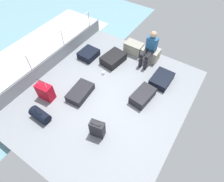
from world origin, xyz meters
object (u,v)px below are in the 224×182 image
at_px(cargo_crate_0, 134,48).
at_px(passenger_seated, 150,48).
at_px(suitcase_3, 45,92).
at_px(paper_cup, 103,73).
at_px(suitcase_6, 89,54).
at_px(suitcase_0, 162,79).
at_px(suitcase_1, 97,129).
at_px(suitcase_4, 143,96).
at_px(cargo_crate_1, 150,54).
at_px(duffel_bag, 40,115).
at_px(suitcase_5, 113,59).
at_px(suitcase_2, 80,92).

distance_m(cargo_crate_0, passenger_seated, 0.76).
height_order(suitcase_3, paper_cup, suitcase_3).
bearing_deg(paper_cup, suitcase_6, 155.31).
bearing_deg(suitcase_0, paper_cup, -156.50).
distance_m(suitcase_1, suitcase_4, 1.66).
xyz_separation_m(suitcase_1, suitcase_6, (-2.00, 2.20, -0.15)).
bearing_deg(passenger_seated, paper_cup, -124.53).
bearing_deg(paper_cup, suitcase_4, -6.97).
height_order(passenger_seated, suitcase_4, passenger_seated).
height_order(cargo_crate_1, duffel_bag, duffel_bag).
relative_size(suitcase_5, duffel_bag, 1.52).
height_order(cargo_crate_1, passenger_seated, passenger_seated).
bearing_deg(cargo_crate_1, suitcase_2, -111.08).
distance_m(suitcase_4, suitcase_5, 1.78).
bearing_deg(duffel_bag, suitcase_0, 54.40).
bearing_deg(suitcase_4, cargo_crate_1, 109.60).
relative_size(cargo_crate_1, suitcase_4, 0.75).
relative_size(suitcase_4, suitcase_6, 1.27).
bearing_deg(cargo_crate_0, suitcase_6, -138.30).
xyz_separation_m(duffel_bag, paper_cup, (0.45, 2.24, -0.10)).
distance_m(suitcase_2, paper_cup, 1.05).
bearing_deg(duffel_bag, suitcase_1, 16.68).
relative_size(suitcase_5, paper_cup, 8.60).
xyz_separation_m(suitcase_0, suitcase_6, (-2.60, -0.31, 0.01)).
distance_m(duffel_bag, paper_cup, 2.29).
relative_size(suitcase_0, suitcase_2, 0.90).
height_order(cargo_crate_1, suitcase_3, suitcase_3).
xyz_separation_m(cargo_crate_0, cargo_crate_1, (0.63, 0.02, 0.01)).
height_order(cargo_crate_0, suitcase_4, cargo_crate_0).
bearing_deg(suitcase_1, cargo_crate_0, 103.99).
bearing_deg(suitcase_1, duffel_bag, -163.32).
xyz_separation_m(suitcase_0, suitcase_1, (-0.60, -2.51, 0.15)).
bearing_deg(suitcase_3, suitcase_6, 92.57).
height_order(passenger_seated, suitcase_2, passenger_seated).
relative_size(suitcase_5, suitcase_6, 1.35).
height_order(suitcase_2, suitcase_4, suitcase_4).
relative_size(duffel_bag, paper_cup, 5.68).
distance_m(suitcase_1, suitcase_2, 1.39).
bearing_deg(suitcase_6, cargo_crate_1, 30.65).
bearing_deg(suitcase_4, suitcase_0, 78.85).
relative_size(suitcase_2, paper_cup, 8.55).
height_order(suitcase_1, suitcase_5, suitcase_1).
xyz_separation_m(passenger_seated, suitcase_0, (0.78, -0.58, -0.48)).
bearing_deg(cargo_crate_0, paper_cup, -100.48).
relative_size(suitcase_4, paper_cup, 8.10).
distance_m(suitcase_1, suitcase_3, 1.91).
xyz_separation_m(passenger_seated, duffel_bag, (-1.35, -3.56, -0.44)).
xyz_separation_m(suitcase_4, paper_cup, (-1.50, 0.18, -0.08)).
distance_m(suitcase_4, suitcase_6, 2.49).
relative_size(suitcase_0, suitcase_4, 0.95).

